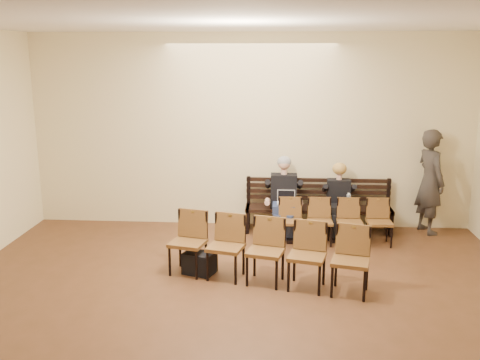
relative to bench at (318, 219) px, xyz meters
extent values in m
cube|color=beige|center=(-1.24, 0.35, 1.52)|extent=(8.00, 0.02, 3.50)
cube|color=white|center=(-1.24, -4.65, 3.27)|extent=(8.00, 10.00, 0.02)
cube|color=black|center=(0.00, 0.00, 0.00)|extent=(2.60, 0.90, 0.45)
cube|color=#B9B9BD|center=(-0.58, -0.32, 0.34)|extent=(0.36, 0.31, 0.23)
cylinder|color=silver|center=(0.47, -0.38, 0.35)|extent=(0.08, 0.08, 0.25)
cube|color=black|center=(-1.86, -2.03, -0.07)|extent=(0.50, 0.42, 0.32)
imported|color=#322D29|center=(1.95, 0.10, 0.85)|extent=(0.73, 0.90, 2.14)
cube|color=brown|center=(0.23, -0.65, 0.16)|extent=(1.89, 0.47, 0.77)
cube|color=brown|center=(-0.90, -2.29, 0.23)|extent=(2.84, 1.15, 0.91)
camera|label=1|loc=(-0.78, -9.25, 2.90)|focal=40.00mm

